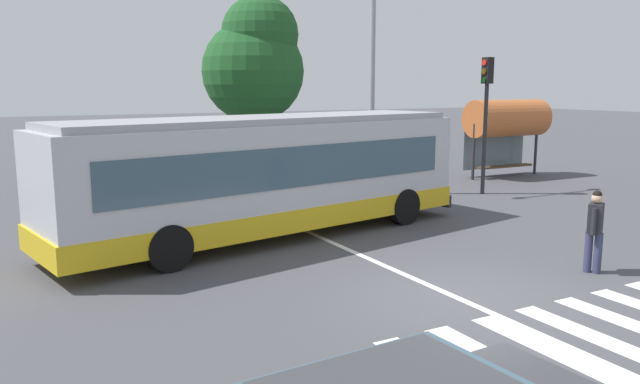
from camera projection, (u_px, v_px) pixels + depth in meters
name	position (u px, v px, depth m)	size (l,w,h in m)	color
ground_plane	(462.00, 296.00, 11.40)	(160.00, 160.00, 0.00)	#47474C
city_transit_bus	(268.00, 175.00, 15.64)	(11.55, 4.68, 3.06)	black
pedestrian_crossing_street	(595.00, 227.00, 12.67)	(0.51, 0.43, 1.72)	#333856
parked_car_champagne	(140.00, 170.00, 22.74)	(2.12, 4.61, 1.35)	black
parked_car_black	(210.00, 165.00, 24.31)	(1.88, 4.51, 1.35)	black
parked_car_charcoal	(275.00, 161.00, 25.47)	(1.92, 4.52, 1.35)	black
parked_car_silver	(333.00, 157.00, 26.99)	(1.97, 4.55, 1.35)	black
traffic_light_far_corner	(486.00, 103.00, 21.73)	(0.33, 0.32, 4.79)	#28282B
bus_stop_shelter	(507.00, 120.00, 26.07)	(3.67, 1.54, 3.25)	#28282B
twin_arm_street_lamp	(373.00, 32.00, 21.35)	(4.43, 0.32, 9.17)	#939399
background_tree_right	(255.00, 61.00, 30.60)	(5.03, 5.03, 8.18)	brown
crosswalk_painted_stripes	(628.00, 336.00, 9.56)	(7.20, 3.31, 0.01)	silver
lane_center_line	(392.00, 269.00, 13.07)	(0.16, 24.00, 0.01)	silver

